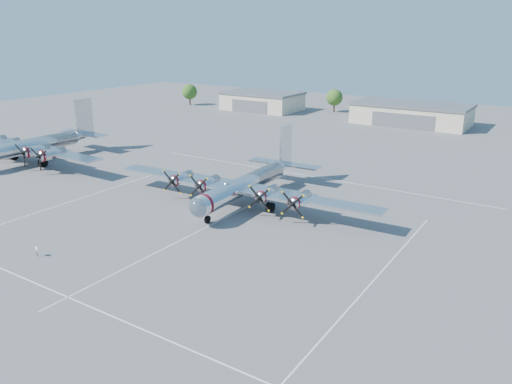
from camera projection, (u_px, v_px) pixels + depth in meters
The scene contains 9 objects.
ground at pixel (216, 222), 62.41m from camera, with size 260.00×260.00×0.00m, color #565659.
parking_lines at pixel (208, 227), 61.01m from camera, with size 60.00×50.08×0.01m.
hangar_west at pixel (262, 101), 150.28m from camera, with size 22.60×14.60×5.40m.
hangar_center at pixel (411, 114), 127.00m from camera, with size 28.60×14.60×5.40m.
tree_far_west at pixel (190, 92), 159.59m from camera, with size 4.80×4.80×6.64m.
tree_west at pixel (334, 97), 145.88m from camera, with size 4.80×4.80×6.64m.
main_bomber_b29 at pixel (247, 202), 69.79m from camera, with size 39.98×27.35×8.84m, color silver, non-canonical shape.
bomber_west at pixel (37, 161), 91.58m from camera, with size 38.34×27.15×10.13m, color silver, non-canonical shape.
info_placard at pixel (37, 250), 52.76m from camera, with size 0.58×0.15×1.11m.
Camera 1 is at (35.83, -46.13, 22.85)m, focal length 35.00 mm.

